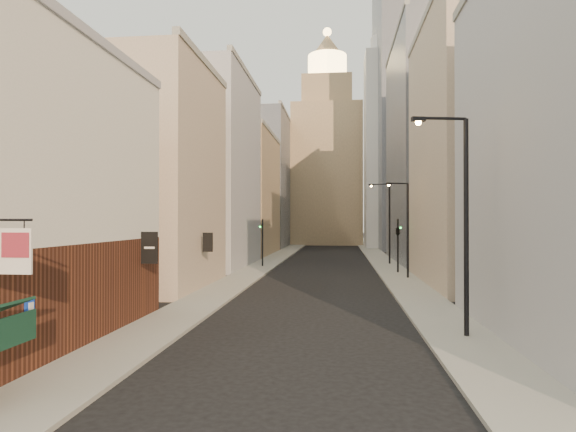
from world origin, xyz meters
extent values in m
cube|color=gray|center=(-6.50, 55.00, 0.07)|extent=(3.00, 140.00, 0.15)
cube|color=gray|center=(6.50, 55.00, 0.07)|extent=(3.00, 140.00, 0.15)
cube|color=#592C1B|center=(-11.00, 9.00, 2.00)|extent=(6.00, 16.00, 4.00)
cube|color=silver|center=(-11.00, 9.00, 8.00)|extent=(6.00, 16.00, 8.00)
cube|color=#A3A4A9|center=(-8.20, 9.00, 12.10)|extent=(0.60, 16.00, 0.40)
cube|color=beige|center=(-6.50, 3.00, 4.15)|extent=(1.60, 0.06, 1.10)
cube|color=maroon|center=(-6.10, 3.00, 4.30)|extent=(0.70, 0.10, 0.60)
cube|color=#123AC3|center=(-7.95, 6.20, 2.20)|extent=(0.08, 0.40, 0.50)
cube|color=black|center=(-7.30, 14.00, 3.60)|extent=(0.80, 0.08, 1.50)
cube|color=black|center=(-7.30, 24.00, 3.40)|extent=(0.70, 0.08, 1.30)
cube|color=tan|center=(-12.00, 26.00, 8.00)|extent=(8.00, 12.00, 16.00)
cube|color=#A3A4A9|center=(-12.00, 42.00, 10.00)|extent=(8.00, 16.00, 20.00)
cube|color=#8F7759|center=(-12.00, 60.00, 8.50)|extent=(8.00, 18.00, 17.00)
cube|color=gray|center=(-12.00, 80.00, 12.00)|extent=(8.00, 20.00, 24.00)
cube|color=tan|center=(12.00, 30.00, 10.00)|extent=(8.00, 16.00, 20.00)
cube|color=gray|center=(12.00, 50.00, 13.00)|extent=(8.00, 20.00, 26.00)
cube|color=gray|center=(18.00, 78.00, 25.00)|extent=(20.00, 22.00, 50.00)
cube|color=#8F7759|center=(-1.00, 92.00, 14.00)|extent=(14.00, 14.00, 28.00)
cube|color=#8F7759|center=(-1.00, 92.00, 31.00)|extent=(10.00, 10.00, 6.00)
cylinder|color=#FFCC72|center=(-1.00, 92.00, 36.50)|extent=(8.00, 8.00, 5.00)
cone|color=#8F7759|center=(-1.00, 92.00, 41.00)|extent=(7.00, 7.00, 5.00)
sphere|color=#FFCC72|center=(-1.00, 92.00, 44.00)|extent=(1.80, 1.80, 1.80)
cube|color=silver|center=(10.00, 78.00, 17.00)|extent=(8.00, 8.00, 34.00)
cylinder|color=silver|center=(10.00, 78.00, 35.50)|extent=(6.00, 6.00, 3.00)
sphere|color=#A3A4A9|center=(10.00, 78.00, 38.00)|extent=(4.40, 4.40, 4.40)
cylinder|color=black|center=(10.00, 78.00, 40.50)|extent=(0.60, 0.60, 2.00)
cylinder|color=black|center=(6.77, 12.72, 4.54)|extent=(0.20, 0.20, 9.07)
cylinder|color=black|center=(5.78, 12.53, 9.07)|extent=(2.00, 0.50, 0.12)
cube|color=black|center=(4.79, 12.34, 9.02)|extent=(0.59, 0.32, 0.18)
sphere|color=#F7A33D|center=(4.79, 12.34, 8.89)|extent=(0.24, 0.24, 0.24)
cylinder|color=black|center=(7.18, 32.89, 3.96)|extent=(0.18, 0.18, 7.92)
cylinder|color=black|center=(6.37, 32.54, 7.92)|extent=(1.66, 0.80, 0.11)
cube|color=black|center=(5.56, 32.19, 7.88)|extent=(0.52, 0.37, 0.16)
sphere|color=#F7A33D|center=(5.56, 32.19, 7.76)|extent=(0.21, 0.21, 0.21)
cylinder|color=black|center=(6.99, 45.70, 4.42)|extent=(0.20, 0.20, 8.85)
cylinder|color=black|center=(6.01, 45.84, 8.85)|extent=(1.96, 0.39, 0.12)
cube|color=black|center=(5.04, 45.97, 8.80)|extent=(0.57, 0.29, 0.18)
sphere|color=#F7A33D|center=(5.04, 45.97, 8.67)|extent=(0.24, 0.24, 0.24)
cylinder|color=black|center=(-6.39, 41.49, 2.50)|extent=(0.16, 0.16, 5.00)
imported|color=black|center=(-6.39, 41.49, 4.20)|extent=(0.50, 0.50, 1.15)
sphere|color=#19E533|center=(-6.64, 41.49, 4.20)|extent=(0.16, 0.16, 0.16)
cylinder|color=black|center=(6.84, 36.88, 2.50)|extent=(0.16, 0.16, 5.00)
imported|color=black|center=(6.84, 36.88, 4.20)|extent=(0.70, 0.70, 1.43)
sphere|color=#19E533|center=(7.09, 36.88, 4.20)|extent=(0.16, 0.16, 0.16)
camera|label=1|loc=(1.60, -7.72, 4.89)|focal=30.00mm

